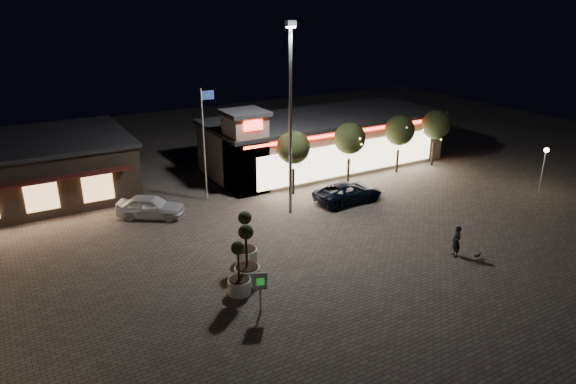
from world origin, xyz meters
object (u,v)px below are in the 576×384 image
white_sedan (151,206)px  planter_mid (247,265)px  planter_left (239,278)px  pickup_truck (348,192)px  valet_sign (260,285)px  pedestrian (456,241)px

white_sedan → planter_mid: 10.90m
planter_left → planter_mid: bearing=42.9°
planter_mid → pickup_truck: bearing=30.3°
planter_left → valet_sign: size_ratio=1.39×
pickup_truck → planter_left: planter_left is taller
pickup_truck → planter_mid: size_ratio=1.58×
pedestrian → planter_left: bearing=-83.6°
pedestrian → white_sedan: bearing=-118.4°
white_sedan → planter_left: size_ratio=1.57×
white_sedan → planter_mid: size_ratio=1.37×
white_sedan → valet_sign: (1.26, -13.39, 0.66)m
planter_left → planter_mid: (0.78, 0.73, 0.13)m
pickup_truck → valet_sign: bearing=127.2°
valet_sign → white_sedan: bearing=95.4°
pedestrian → planter_mid: size_ratio=0.57×
white_sedan → pedestrian: (13.22, -14.01, 0.16)m
white_sedan → planter_mid: (1.86, -10.74, 0.24)m
pedestrian → planter_mid: (-11.36, 3.27, 0.08)m
pickup_truck → planter_mid: (-11.10, -6.49, 0.29)m
pedestrian → valet_sign: valet_sign is taller
pedestrian → planter_left: (-12.14, 2.55, -0.05)m
planter_mid → pedestrian: bearing=-16.1°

